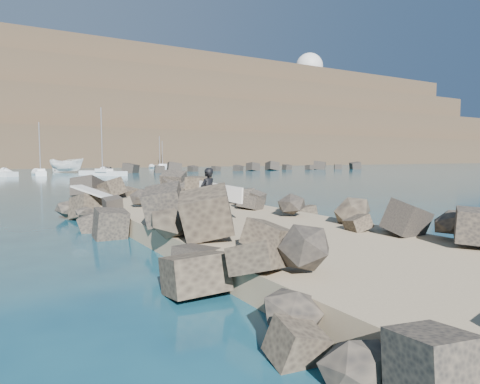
{
  "coord_description": "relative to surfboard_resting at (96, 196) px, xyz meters",
  "views": [
    {
      "loc": [
        -6.92,
        -12.69,
        2.62
      ],
      "look_at": [
        0.0,
        -1.0,
        1.5
      ],
      "focal_mm": 32.0,
      "sensor_mm": 36.0,
      "label": 1
    }
  ],
  "objects": [
    {
      "name": "boat_imported",
      "position": [
        7.79,
        59.02,
        0.17
      ],
      "size": [
        6.22,
        5.94,
        2.42
      ],
      "primitive_type": "imported",
      "rotation": [
        0.0,
        0.0,
        0.84
      ],
      "color": "white",
      "rests_on": "ground"
    },
    {
      "name": "jetty",
      "position": [
        3.14,
        -7.19,
        -0.74
      ],
      "size": [
        6.0,
        26.0,
        0.6
      ],
      "primitive_type": "cube",
      "color": "#8C7759",
      "rests_on": "ground"
    },
    {
      "name": "headland",
      "position": [
        13.14,
        154.81,
        14.96
      ],
      "size": [
        360.0,
        140.0,
        32.0
      ],
      "primitive_type": "cube",
      "color": "#2D4919",
      "rests_on": "ground"
    },
    {
      "name": "sailboat_d",
      "position": [
        30.44,
        76.16,
        -0.69
      ],
      "size": [
        3.19,
        6.21,
        7.46
      ],
      "color": "silver",
      "rests_on": "ground"
    },
    {
      "name": "radome",
      "position": [
        132.67,
        146.71,
        42.99
      ],
      "size": [
        13.07,
        13.07,
        20.7
      ],
      "color": "silver",
      "rests_on": "headland"
    },
    {
      "name": "headland_buildings",
      "position": [
        19.95,
        147.0,
        32.93
      ],
      "size": [
        137.5,
        30.5,
        5.0
      ],
      "color": "white",
      "rests_on": "headland"
    },
    {
      "name": "riprap_left",
      "position": [
        0.24,
        -6.69,
        -0.54
      ],
      "size": [
        2.6,
        22.0,
        1.0
      ],
      "primitive_type": "cube",
      "color": "black",
      "rests_on": "ground"
    },
    {
      "name": "sailboat_f",
      "position": [
        32.3,
        79.43,
        -0.69
      ],
      "size": [
        3.62,
        5.21,
        6.6
      ],
      "color": "silver",
      "rests_on": "ground"
    },
    {
      "name": "sailboat_c",
      "position": [
        10.21,
        43.77,
        -0.69
      ],
      "size": [
        5.3,
        8.01,
        9.65
      ],
      "color": "silver",
      "rests_on": "ground"
    },
    {
      "name": "sailboat_b",
      "position": [
        2.67,
        48.14,
        -0.69
      ],
      "size": [
        1.87,
        6.33,
        7.61
      ],
      "color": "silver",
      "rests_on": "ground"
    },
    {
      "name": "riprap_right",
      "position": [
        6.04,
        -6.69,
        -0.54
      ],
      "size": [
        2.6,
        22.0,
        1.0
      ],
      "primitive_type": "cube",
      "color": "black",
      "rests_on": "ground"
    },
    {
      "name": "surfer_with_board",
      "position": [
        2.35,
        -5.59,
        0.4
      ],
      "size": [
        1.1,
        2.02,
        1.67
      ],
      "color": "black",
      "rests_on": "jetty"
    },
    {
      "name": "surfboard_resting",
      "position": [
        0.0,
        0.0,
        0.0
      ],
      "size": [
        1.74,
        2.32,
        0.08
      ],
      "primitive_type": "cube",
      "rotation": [
        0.0,
        0.0,
        0.55
      ],
      "color": "beige",
      "rests_on": "riprap_left"
    },
    {
      "name": "ground",
      "position": [
        3.14,
        -5.19,
        -1.04
      ],
      "size": [
        800.0,
        800.0,
        0.0
      ],
      "primitive_type": "plane",
      "color": "#0F384C",
      "rests_on": "ground"
    },
    {
      "name": "breakwater_secondary",
      "position": [
        38.14,
        49.81,
        -0.44
      ],
      "size": [
        52.0,
        4.0,
        1.2
      ],
      "primitive_type": "cube",
      "color": "black",
      "rests_on": "ground"
    }
  ]
}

